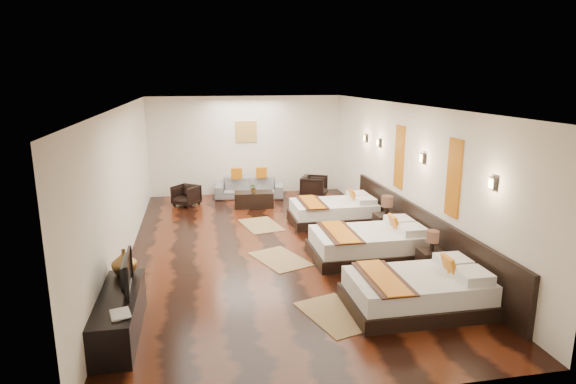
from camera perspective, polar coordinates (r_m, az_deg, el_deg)
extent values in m
cube|color=black|center=(9.73, -1.83, -6.55)|extent=(5.50, 9.50, 0.01)
cube|color=white|center=(9.16, -1.96, 10.15)|extent=(5.50, 9.50, 0.01)
cube|color=silver|center=(13.99, -4.94, 5.48)|extent=(5.50, 0.01, 2.80)
cube|color=silver|center=(9.33, -18.81, 0.81)|extent=(0.01, 9.50, 2.80)
cube|color=silver|center=(10.13, 13.67, 2.11)|extent=(0.01, 9.50, 2.80)
cube|color=black|center=(9.65, 15.09, -4.38)|extent=(0.08, 6.60, 0.90)
cube|color=black|center=(7.53, 14.87, -12.34)|extent=(2.04, 1.27, 0.21)
cube|color=white|center=(7.42, 14.99, -10.58)|extent=(1.95, 1.17, 0.29)
cube|color=#CA6C0E|center=(7.54, 18.49, -8.28)|extent=(0.15, 0.31, 0.31)
cube|color=#38190F|center=(7.16, 11.14, -9.94)|extent=(0.54, 1.28, 0.02)
cube|color=#CA6C0E|center=(7.15, 11.15, -9.83)|extent=(0.37, 1.28, 0.02)
cube|color=black|center=(9.28, 9.36, -7.00)|extent=(2.11, 1.31, 0.22)
cube|color=white|center=(9.20, 9.42, -5.47)|extent=(2.01, 1.21, 0.30)
cube|color=#CA6C0E|center=(9.30, 12.40, -3.64)|extent=(0.16, 0.32, 0.33)
cube|color=#38190F|center=(8.97, 6.12, -4.76)|extent=(0.55, 1.33, 0.02)
cube|color=#CA6C0E|center=(8.97, 6.13, -4.67)|extent=(0.38, 1.33, 0.02)
cube|color=black|center=(11.40, 5.34, -3.04)|extent=(1.98, 1.23, 0.21)
cube|color=white|center=(11.33, 5.36, -1.85)|extent=(1.89, 1.13, 0.28)
cube|color=#CA6C0E|center=(11.40, 7.67, -0.49)|extent=(0.15, 0.30, 0.30)
cube|color=#38190F|center=(11.16, 2.82, -1.24)|extent=(0.52, 1.24, 0.02)
cube|color=#CA6C0E|center=(11.16, 2.82, -1.17)|extent=(0.36, 1.24, 0.02)
cube|color=black|center=(8.71, 16.47, -8.00)|extent=(0.40, 0.40, 0.45)
cylinder|color=black|center=(8.60, 16.61, -6.05)|extent=(0.07, 0.07, 0.18)
cylinder|color=#3F2619|center=(8.55, 16.68, -5.02)|extent=(0.22, 0.22, 0.20)
cube|color=black|center=(10.42, 11.47, -3.97)|extent=(0.46, 0.46, 0.51)
cylinder|color=black|center=(10.32, 11.56, -2.07)|extent=(0.08, 0.08, 0.20)
cylinder|color=#3F2619|center=(10.27, 11.61, -1.07)|extent=(0.25, 0.25, 0.23)
cube|color=#94764B|center=(7.17, 5.61, -14.18)|extent=(1.07, 1.37, 0.01)
cube|color=#94764B|center=(9.12, -0.95, -7.90)|extent=(1.13, 1.39, 0.01)
cube|color=#94764B|center=(11.15, -3.19, -3.90)|extent=(0.98, 1.33, 0.01)
cube|color=black|center=(6.92, -19.24, -13.52)|extent=(0.50, 1.80, 0.55)
imported|color=black|center=(6.85, -18.97, -9.06)|extent=(0.15, 0.84, 0.48)
imported|color=black|center=(6.27, -20.21, -13.57)|extent=(0.29, 0.35, 0.03)
imported|color=brown|center=(7.39, -18.74, -7.81)|extent=(0.46, 0.46, 0.38)
imported|color=slate|center=(13.66, -4.58, 0.49)|extent=(1.97, 0.99, 0.55)
imported|color=black|center=(13.05, -11.91, -0.39)|extent=(0.83, 0.83, 0.54)
imported|color=black|center=(13.58, 3.10, 0.60)|extent=(0.90, 0.90, 0.62)
cube|color=black|center=(12.66, -4.05, -0.88)|extent=(1.03, 0.57, 0.40)
imported|color=#2D5A1E|center=(12.53, -4.07, 0.51)|extent=(0.24, 0.21, 0.26)
cube|color=#D86014|center=(8.41, 18.95, 1.56)|extent=(0.04, 0.40, 1.30)
cube|color=#D86014|center=(10.34, 12.98, 4.06)|extent=(0.04, 0.40, 1.30)
cube|color=black|center=(7.45, 23.03, 0.95)|extent=(0.06, 0.12, 0.18)
cube|color=#FFD18C|center=(7.44, 22.84, 0.94)|extent=(0.02, 0.10, 0.14)
cube|color=black|center=(9.33, 15.61, 3.85)|extent=(0.06, 0.12, 0.18)
cube|color=#FFD18C|center=(9.31, 15.44, 3.84)|extent=(0.02, 0.10, 0.14)
cube|color=black|center=(11.32, 10.70, 5.72)|extent=(0.06, 0.12, 0.18)
cube|color=#FFD18C|center=(11.30, 10.56, 5.72)|extent=(0.02, 0.10, 0.14)
cube|color=black|center=(12.15, 9.16, 6.30)|extent=(0.06, 0.12, 0.18)
cube|color=#FFD18C|center=(12.14, 9.02, 6.30)|extent=(0.02, 0.10, 0.14)
cube|color=#AD873F|center=(13.92, -4.97, 7.10)|extent=(0.60, 0.04, 0.60)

